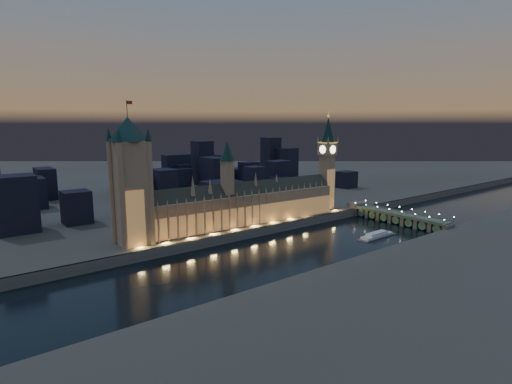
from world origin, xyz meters
TOP-DOWN VIEW (x-y plane):
  - ground_plane at (0.00, 0.00)m, footprint 2000.00×2000.00m
  - north_bank at (0.00, 520.00)m, footprint 2000.00×960.00m
  - embankment_wall at (0.00, 41.00)m, footprint 2000.00×2.50m
  - palace_of_westminster at (-2.93, 61.75)m, footprint 202.00×29.21m
  - victoria_tower at (-110.00, 61.92)m, footprint 31.68×31.68m
  - elizabeth_tower at (108.00, 61.92)m, footprint 18.00×18.00m
  - westminster_bridge at (140.41, -3.45)m, footprint 18.75×113.00m
  - river_boat at (80.41, -25.69)m, footprint 45.89×11.98m
  - city_backdrop at (30.84, 247.17)m, footprint 466.67×215.63m

SIDE VIEW (x-z plane):
  - ground_plane at x=0.00m, z-range 0.00..0.00m
  - river_boat at x=80.41m, z-range -0.69..3.81m
  - north_bank at x=0.00m, z-range 0.00..8.00m
  - embankment_wall at x=0.00m, z-range 0.00..8.00m
  - westminster_bridge at x=140.41m, z-range -1.96..13.94m
  - palace_of_westminster at x=-2.93m, z-range -12.63..65.37m
  - city_backdrop at x=30.84m, z-range -14.10..75.21m
  - victoria_tower at x=-110.00m, z-range 7.33..117.01m
  - elizabeth_tower at x=108.00m, z-range 14.02..119.65m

